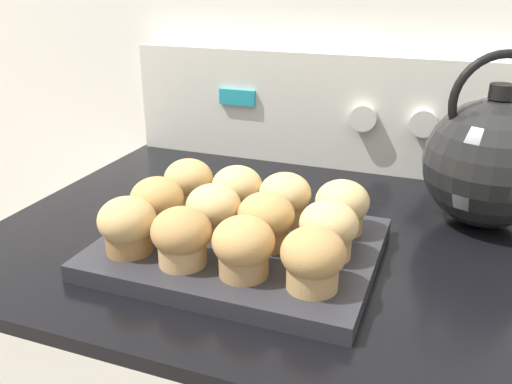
% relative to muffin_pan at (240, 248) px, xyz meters
% --- Properties ---
extents(control_panel, '(0.76, 0.07, 0.21)m').
position_rel_muffin_pan_xyz_m(control_panel, '(0.02, 0.40, 0.09)').
color(control_panel, silver).
rests_on(control_panel, stove_range).
extents(muffin_pan, '(0.35, 0.27, 0.02)m').
position_rel_muffin_pan_xyz_m(muffin_pan, '(0.00, 0.00, 0.00)').
color(muffin_pan, '#28282D').
rests_on(muffin_pan, stove_range).
extents(muffin_r0_c0, '(0.07, 0.07, 0.07)m').
position_rel_muffin_pan_xyz_m(muffin_r0_c0, '(-0.12, -0.07, 0.05)').
color(muffin_r0_c0, olive).
rests_on(muffin_r0_c0, muffin_pan).
extents(muffin_r0_c1, '(0.07, 0.07, 0.07)m').
position_rel_muffin_pan_xyz_m(muffin_r0_c1, '(-0.04, -0.08, 0.05)').
color(muffin_r0_c1, tan).
rests_on(muffin_r0_c1, muffin_pan).
extents(muffin_r0_c2, '(0.07, 0.07, 0.07)m').
position_rel_muffin_pan_xyz_m(muffin_r0_c2, '(0.04, -0.08, 0.05)').
color(muffin_r0_c2, '#A37A4C').
rests_on(muffin_r0_c2, muffin_pan).
extents(muffin_r0_c3, '(0.07, 0.07, 0.07)m').
position_rel_muffin_pan_xyz_m(muffin_r0_c3, '(0.12, -0.08, 0.05)').
color(muffin_r0_c3, tan).
rests_on(muffin_r0_c3, muffin_pan).
extents(muffin_r1_c0, '(0.07, 0.07, 0.07)m').
position_rel_muffin_pan_xyz_m(muffin_r1_c0, '(-0.12, -0.00, 0.05)').
color(muffin_r1_c0, tan).
rests_on(muffin_r1_c0, muffin_pan).
extents(muffin_r1_c1, '(0.07, 0.07, 0.07)m').
position_rel_muffin_pan_xyz_m(muffin_r1_c1, '(-0.04, 0.00, 0.05)').
color(muffin_r1_c1, tan).
rests_on(muffin_r1_c1, muffin_pan).
extents(muffin_r1_c2, '(0.07, 0.07, 0.07)m').
position_rel_muffin_pan_xyz_m(muffin_r1_c2, '(0.04, -0.00, 0.05)').
color(muffin_r1_c2, olive).
rests_on(muffin_r1_c2, muffin_pan).
extents(muffin_r1_c3, '(0.07, 0.07, 0.07)m').
position_rel_muffin_pan_xyz_m(muffin_r1_c3, '(0.11, 0.00, 0.05)').
color(muffin_r1_c3, tan).
rests_on(muffin_r1_c3, muffin_pan).
extents(muffin_r2_c0, '(0.07, 0.07, 0.07)m').
position_rel_muffin_pan_xyz_m(muffin_r2_c0, '(-0.11, 0.08, 0.05)').
color(muffin_r2_c0, tan).
rests_on(muffin_r2_c0, muffin_pan).
extents(muffin_r2_c1, '(0.07, 0.07, 0.07)m').
position_rel_muffin_pan_xyz_m(muffin_r2_c1, '(-0.04, 0.08, 0.05)').
color(muffin_r2_c1, tan).
rests_on(muffin_r2_c1, muffin_pan).
extents(muffin_r2_c2, '(0.07, 0.07, 0.07)m').
position_rel_muffin_pan_xyz_m(muffin_r2_c2, '(0.04, 0.07, 0.05)').
color(muffin_r2_c2, tan).
rests_on(muffin_r2_c2, muffin_pan).
extents(muffin_r2_c3, '(0.07, 0.07, 0.07)m').
position_rel_muffin_pan_xyz_m(muffin_r2_c3, '(0.11, 0.07, 0.05)').
color(muffin_r2_c3, '#A37A4C').
rests_on(muffin_r2_c3, muffin_pan).
extents(tea_kettle, '(0.22, 0.18, 0.25)m').
position_rel_muffin_pan_xyz_m(tea_kettle, '(0.29, 0.22, 0.08)').
color(tea_kettle, black).
rests_on(tea_kettle, stove_range).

